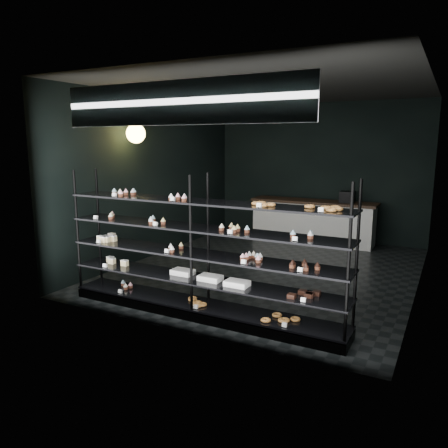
% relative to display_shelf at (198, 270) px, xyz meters
% --- Properties ---
extents(room, '(5.01, 6.01, 3.20)m').
position_rel_display_shelf_xyz_m(room, '(0.04, 2.45, 0.97)').
color(room, black).
rests_on(room, ground).
extents(display_shelf, '(4.00, 0.50, 1.91)m').
position_rel_display_shelf_xyz_m(display_shelf, '(0.00, 0.00, 0.00)').
color(display_shelf, black).
rests_on(display_shelf, room).
extents(signage, '(3.30, 0.05, 0.50)m').
position_rel_display_shelf_xyz_m(signage, '(0.04, -0.48, 2.12)').
color(signage, '#0E1046').
rests_on(signage, room).
extents(pendant_lamp, '(0.34, 0.34, 0.90)m').
position_rel_display_shelf_xyz_m(pendant_lamp, '(-2.16, 1.48, 1.82)').
color(pendant_lamp, black).
rests_on(pendant_lamp, room).
extents(service_counter, '(2.85, 0.65, 1.23)m').
position_rel_display_shelf_xyz_m(service_counter, '(0.10, 4.95, -0.13)').
color(service_counter, beige).
rests_on(service_counter, room).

